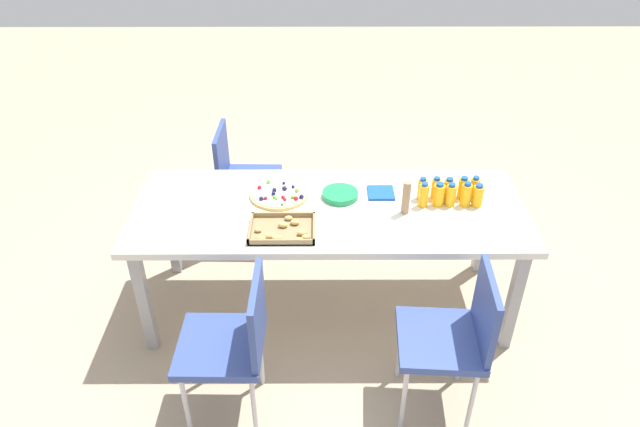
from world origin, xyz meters
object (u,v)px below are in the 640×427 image
object	(u,v)px
fruit_pizza	(279,193)
cardboard_tube	(406,198)
chair_near_right	(240,174)
napkin_stack	(381,193)
juice_bottle_0	(475,188)
juice_bottle_1	(463,188)
juice_bottle_9	(424,195)
juice_bottle_2	(448,189)
juice_bottle_8	(439,195)
chair_far_right	(234,338)
juice_bottle_5	(478,196)
juice_bottle_6	(466,195)
juice_bottle_4	(422,189)
chair_far_left	(456,333)
juice_bottle_7	(451,195)
juice_bottle_3	(436,188)
snack_tray	(282,230)
party_table	(329,217)
plate_stack	(340,195)

from	to	relation	value
fruit_pizza	cardboard_tube	world-z (taller)	cardboard_tube
chair_near_right	napkin_stack	bearing A→B (deg)	56.60
juice_bottle_0	juice_bottle_1	distance (m)	0.07
juice_bottle_1	juice_bottle_9	size ratio (longest dim) A/B	0.91
juice_bottle_2	juice_bottle_8	distance (m)	0.09
juice_bottle_8	napkin_stack	size ratio (longest dim) A/B	0.93
juice_bottle_1	juice_bottle_9	world-z (taller)	juice_bottle_9
juice_bottle_1	chair_far_right	bearing A→B (deg)	35.62
juice_bottle_5	juice_bottle_6	size ratio (longest dim) A/B	0.94
juice_bottle_2	juice_bottle_8	xyz separation A→B (m)	(0.07, 0.06, 0.00)
juice_bottle_4	cardboard_tube	xyz separation A→B (m)	(0.11, 0.14, 0.03)
juice_bottle_8	chair_far_left	bearing A→B (deg)	88.50
juice_bottle_7	cardboard_tube	distance (m)	0.27
juice_bottle_1	juice_bottle_2	world-z (taller)	same
juice_bottle_3	napkin_stack	distance (m)	0.31
chair_far_right	juice_bottle_5	distance (m)	1.52
juice_bottle_3	juice_bottle_8	world-z (taller)	juice_bottle_8
juice_bottle_3	juice_bottle_8	size ratio (longest dim) A/B	0.95
juice_bottle_2	juice_bottle_6	bearing A→B (deg)	140.45
juice_bottle_4	juice_bottle_8	world-z (taller)	juice_bottle_8
juice_bottle_0	fruit_pizza	size ratio (longest dim) A/B	0.40
juice_bottle_4	snack_tray	xyz separation A→B (m)	(0.77, 0.32, -0.05)
juice_bottle_7	juice_bottle_6	bearing A→B (deg)	177.53
fruit_pizza	snack_tray	xyz separation A→B (m)	(-0.04, 0.36, -0.00)
fruit_pizza	juice_bottle_9	bearing A→B (deg)	172.21
juice_bottle_0	juice_bottle_1	xyz separation A→B (m)	(0.07, -0.00, -0.00)
juice_bottle_1	juice_bottle_9	xyz separation A→B (m)	(0.23, 0.08, 0.01)
chair_near_right	juice_bottle_3	xyz separation A→B (m)	(-1.19, 0.65, 0.29)
chair_near_right	juice_bottle_8	world-z (taller)	juice_bottle_8
party_table	napkin_stack	distance (m)	0.34
juice_bottle_1	juice_bottle_7	bearing A→B (deg)	42.27
juice_bottle_6	juice_bottle_7	bearing A→B (deg)	-2.47
juice_bottle_1	juice_bottle_0	bearing A→B (deg)	179.02
chair_near_right	juice_bottle_3	bearing A→B (deg)	62.37
snack_tray	plate_stack	xyz separation A→B (m)	(-0.31, -0.34, 0.00)
plate_stack	cardboard_tube	xyz separation A→B (m)	(-0.35, 0.16, 0.08)
chair_far_right	juice_bottle_7	bearing A→B (deg)	-54.00
fruit_pizza	juice_bottle_6	bearing A→B (deg)	174.22
juice_bottle_3	juice_bottle_5	world-z (taller)	juice_bottle_5
juice_bottle_1	juice_bottle_6	size ratio (longest dim) A/B	0.91
juice_bottle_7	juice_bottle_9	xyz separation A→B (m)	(0.15, 0.01, 0.00)
chair_far_left	chair_far_right	size ratio (longest dim) A/B	1.00
juice_bottle_2	cardboard_tube	xyz separation A→B (m)	(0.26, 0.14, 0.03)
juice_bottle_4	chair_far_left	bearing A→B (deg)	94.30
plate_stack	chair_far_left	bearing A→B (deg)	121.77
juice_bottle_4	plate_stack	bearing A→B (deg)	-2.08
juice_bottle_0	juice_bottle_1	bearing A→B (deg)	-0.98
juice_bottle_7	juice_bottle_8	world-z (taller)	juice_bottle_8
juice_bottle_1	juice_bottle_5	world-z (taller)	juice_bottle_5
juice_bottle_2	napkin_stack	world-z (taller)	juice_bottle_2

